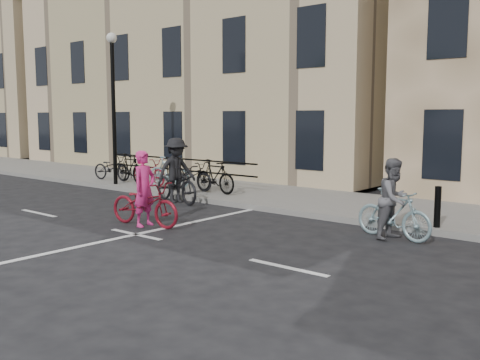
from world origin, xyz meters
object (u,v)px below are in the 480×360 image
Objects in this scene: cyclist_grey at (394,207)px; cyclist_dark at (176,177)px; cyclist_pink at (145,200)px; lamp_post at (113,89)px.

cyclist_dark is (-6.96, 0.38, 0.07)m from cyclist_grey.
cyclist_dark reaches higher than cyclist_pink.
lamp_post is 2.32× the size of cyclist_dark.
cyclist_dark is (-1.92, 2.84, 0.14)m from cyclist_pink.
cyclist_pink is 3.43m from cyclist_dark.
lamp_post reaches higher than cyclist_pink.
lamp_post is 4.91m from cyclist_dark.
cyclist_pink is (5.92, -3.65, -2.88)m from lamp_post.
cyclist_dark reaches higher than cyclist_grey.
lamp_post reaches higher than cyclist_dark.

